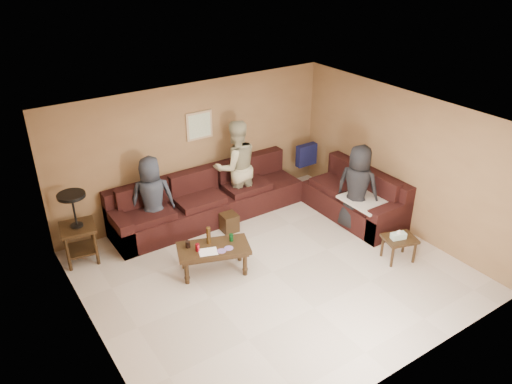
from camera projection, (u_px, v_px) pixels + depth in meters
room at (274, 178)px, 7.18m from camera, size 5.60×5.50×2.50m
sectional_sofa at (261, 203)px, 9.31m from camera, size 4.65×2.90×0.97m
coffee_table at (213, 250)px, 7.79m from camera, size 1.24×0.90×0.75m
end_table_left at (77, 227)px, 7.94m from camera, size 0.63×0.63×1.23m
side_table_right at (399, 240)px, 8.09m from camera, size 0.60×0.54×0.56m
waste_bin at (229, 222)px, 8.98m from camera, size 0.29×0.29×0.34m
wall_art at (199, 126)px, 9.04m from camera, size 0.52×0.04×0.52m
person_left at (153, 198)px, 8.54m from camera, size 0.87×0.72×1.52m
person_middle at (236, 167)px, 9.34m from camera, size 0.96×0.79×1.82m
person_right at (357, 188)px, 8.82m from camera, size 0.79×0.92×1.59m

